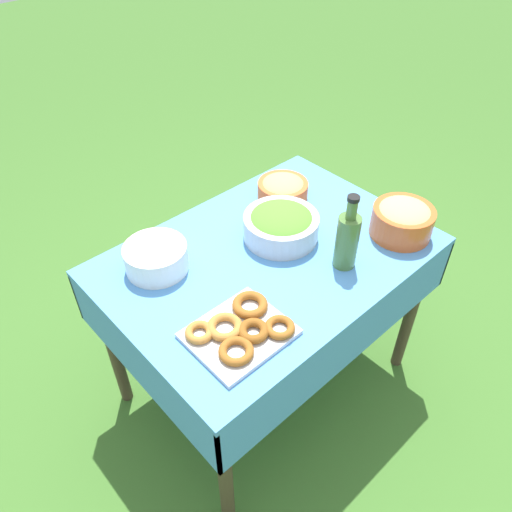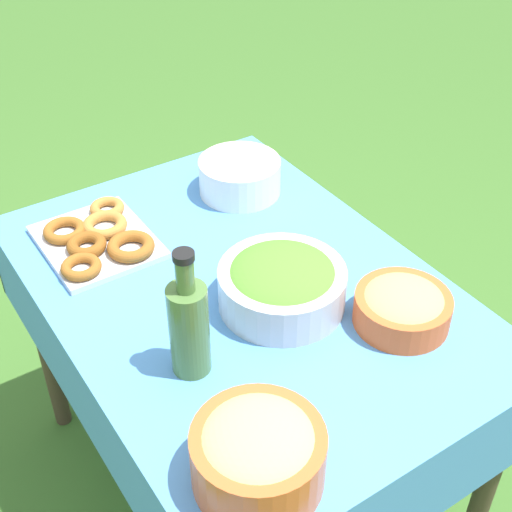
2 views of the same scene
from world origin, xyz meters
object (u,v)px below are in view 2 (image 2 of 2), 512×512
object	(u,v)px
salad_bowl	(282,283)
olive_oil_bottle	(189,325)
plate_stack	(240,176)
pasta_bowl	(258,452)
donut_platter	(98,239)
bread_bowl	(403,306)

from	to	relation	value
salad_bowl	olive_oil_bottle	world-z (taller)	olive_oil_bottle
olive_oil_bottle	plate_stack	bearing A→B (deg)	139.15
olive_oil_bottle	salad_bowl	bearing A→B (deg)	102.39
salad_bowl	pasta_bowl	bearing A→B (deg)	-40.18
pasta_bowl	plate_stack	distance (m)	0.92
pasta_bowl	plate_stack	size ratio (longest dim) A/B	1.04
pasta_bowl	olive_oil_bottle	size ratio (longest dim) A/B	0.79
pasta_bowl	donut_platter	world-z (taller)	pasta_bowl
donut_platter	bread_bowl	bearing A→B (deg)	35.22
olive_oil_bottle	bread_bowl	size ratio (longest dim) A/B	1.40
bread_bowl	donut_platter	bearing A→B (deg)	-144.78
salad_bowl	donut_platter	xyz separation A→B (m)	(-0.43, -0.25, -0.04)
pasta_bowl	salad_bowl	bearing A→B (deg)	139.82
donut_platter	bread_bowl	xyz separation A→B (m)	(0.62, 0.43, 0.02)
donut_platter	olive_oil_bottle	world-z (taller)	olive_oil_bottle
pasta_bowl	bread_bowl	size ratio (longest dim) A/B	1.11
olive_oil_bottle	donut_platter	bearing A→B (deg)	179.13
pasta_bowl	donut_platter	size ratio (longest dim) A/B	0.70
pasta_bowl	olive_oil_bottle	xyz separation A→B (m)	(-0.29, 0.03, 0.04)
bread_bowl	salad_bowl	bearing A→B (deg)	-136.45
donut_platter	olive_oil_bottle	size ratio (longest dim) A/B	1.13
salad_bowl	bread_bowl	xyz separation A→B (m)	(0.19, 0.18, -0.01)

